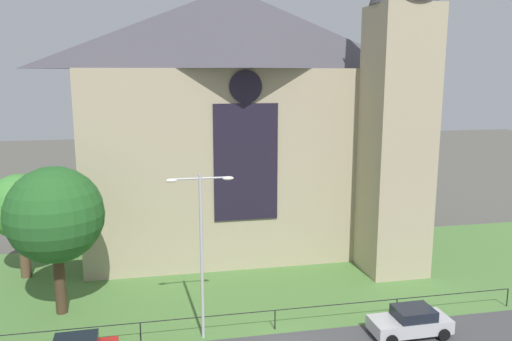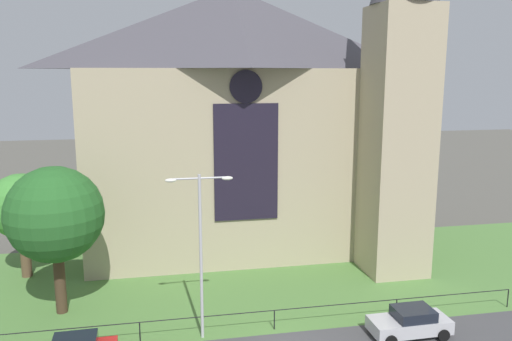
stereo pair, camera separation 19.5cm
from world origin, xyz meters
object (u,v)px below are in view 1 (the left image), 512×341
object	(u,v)px
tree_left_far	(20,207)
tree_left_near	(55,215)
church_building	(243,118)
streetlamp_near	(201,237)
parked_car_silver	(411,322)

from	to	relation	value
tree_left_far	tree_left_near	xyz separation A→B (m)	(3.28, -6.10, 0.94)
church_building	streetlamp_near	xyz separation A→B (m)	(-4.67, -14.25, -4.75)
parked_car_silver	church_building	bearing A→B (deg)	-70.02
streetlamp_near	parked_car_silver	distance (m)	11.95
tree_left_far	parked_car_silver	distance (m)	25.48
tree_left_near	streetlamp_near	xyz separation A→B (m)	(7.77, -4.45, -0.33)
tree_left_near	streetlamp_near	bearing A→B (deg)	-29.80
church_building	parked_car_silver	distance (m)	19.72
church_building	parked_car_silver	size ratio (longest dim) A/B	6.15
church_building	parked_car_silver	xyz separation A→B (m)	(6.12, -16.14, -9.53)
tree_left_near	church_building	bearing A→B (deg)	38.23
tree_left_far	tree_left_near	distance (m)	6.99
tree_left_near	parked_car_silver	size ratio (longest dim) A/B	2.04
tree_left_far	parked_car_silver	xyz separation A→B (m)	(21.84, -12.44, -4.17)
parked_car_silver	streetlamp_near	bearing A→B (deg)	-10.75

